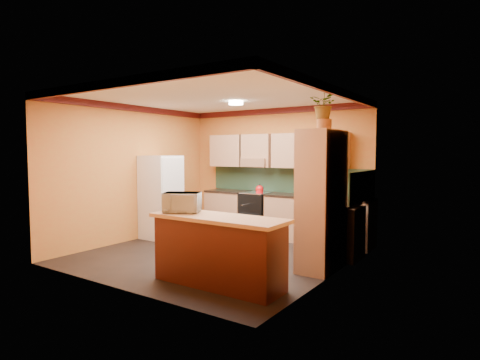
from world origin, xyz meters
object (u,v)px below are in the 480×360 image
(fridge, at_px, (161,197))
(breakfast_bar, at_px, (218,253))
(base_cabinets_back, at_px, (283,217))
(stove, at_px, (257,214))
(microwave, at_px, (182,202))
(pantry, at_px, (322,200))

(fridge, xyz_separation_m, breakfast_bar, (2.75, -1.70, -0.41))
(base_cabinets_back, bearing_deg, stove, -180.00)
(fridge, bearing_deg, microwave, -38.75)
(pantry, bearing_deg, stove, 142.79)
(base_cabinets_back, relative_size, breakfast_bar, 2.03)
(fridge, distance_m, pantry, 3.61)
(pantry, bearing_deg, fridge, 176.00)
(stove, xyz_separation_m, pantry, (2.14, -1.62, 0.59))
(stove, bearing_deg, pantry, -37.21)
(base_cabinets_back, height_order, fridge, fridge)
(stove, relative_size, breakfast_bar, 0.51)
(stove, bearing_deg, fridge, -136.82)
(breakfast_bar, xyz_separation_m, microwave, (-0.63, 0.00, 0.63))
(fridge, height_order, pantry, pantry)
(microwave, bearing_deg, pantry, 15.91)
(pantry, relative_size, microwave, 4.20)
(stove, xyz_separation_m, fridge, (-1.46, -1.37, 0.39))
(fridge, relative_size, microwave, 3.40)
(base_cabinets_back, xyz_separation_m, stove, (-0.62, -0.00, 0.02))
(stove, height_order, pantry, pantry)
(base_cabinets_back, xyz_separation_m, microwave, (0.03, -3.07, 0.63))
(base_cabinets_back, height_order, stove, stove)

